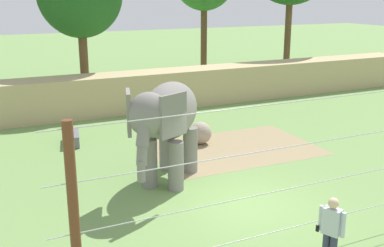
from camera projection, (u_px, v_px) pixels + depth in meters
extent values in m
plane|color=#6B8E4C|center=(242.00, 204.00, 12.94)|extent=(120.00, 120.00, 0.00)
cube|color=#937F5B|center=(233.00, 148.00, 17.54)|extent=(6.23, 4.31, 0.01)
cube|color=tan|center=(118.00, 93.00, 22.73)|extent=(36.00, 1.80, 1.85)
cylinder|color=gray|center=(176.00, 166.00, 13.69)|extent=(0.47, 0.47, 1.48)
cylinder|color=gray|center=(150.00, 163.00, 13.91)|extent=(0.47, 0.47, 1.48)
cylinder|color=gray|center=(190.00, 150.00, 15.09)|extent=(0.47, 0.47, 1.48)
cylinder|color=gray|center=(166.00, 148.00, 15.31)|extent=(0.47, 0.47, 1.48)
ellipsoid|color=gray|center=(170.00, 110.00, 14.11)|extent=(2.93, 3.04, 1.69)
ellipsoid|color=gray|center=(149.00, 115.00, 12.43)|extent=(1.57, 1.56, 1.22)
cube|color=gray|center=(173.00, 115.00, 12.36)|extent=(0.92, 0.48, 1.16)
cube|color=gray|center=(129.00, 112.00, 12.70)|extent=(0.37, 0.94, 1.16)
cylinder|color=gray|center=(143.00, 135.00, 12.12)|extent=(0.60, 0.61, 0.66)
cylinder|color=gray|center=(142.00, 154.00, 12.13)|extent=(0.46, 0.46, 0.62)
cylinder|color=gray|center=(141.00, 171.00, 12.17)|extent=(0.31, 0.31, 0.58)
cylinder|color=gray|center=(185.00, 103.00, 15.55)|extent=(0.29, 0.31, 0.85)
sphere|color=gray|center=(200.00, 133.00, 17.98)|extent=(0.86, 0.86, 0.86)
cylinder|color=brown|center=(74.00, 222.00, 8.05)|extent=(0.19, 0.19, 3.64)
cylinder|color=#B7B7BC|center=(305.00, 224.00, 10.44)|extent=(11.05, 0.02, 0.02)
cylinder|color=#B7B7BC|center=(308.00, 185.00, 10.18)|extent=(11.05, 0.02, 0.02)
cylinder|color=#B7B7BC|center=(311.00, 143.00, 9.93)|extent=(11.05, 0.02, 0.02)
cylinder|color=#B7B7BC|center=(314.00, 99.00, 9.67)|extent=(11.05, 0.02, 0.02)
cube|color=silver|center=(332.00, 221.00, 9.49)|extent=(0.34, 0.42, 0.56)
sphere|color=beige|center=(333.00, 203.00, 9.38)|extent=(0.22, 0.22, 0.22)
cylinder|color=silver|center=(343.00, 225.00, 9.33)|extent=(0.12, 0.12, 0.54)
cylinder|color=silver|center=(321.00, 218.00, 9.64)|extent=(0.12, 0.12, 0.54)
cube|color=black|center=(317.00, 228.00, 9.65)|extent=(0.04, 0.07, 0.14)
cube|color=slate|center=(72.00, 138.00, 18.05)|extent=(0.76, 1.47, 0.44)
cylinder|color=brown|center=(84.00, 67.00, 24.23)|extent=(0.44, 0.44, 3.81)
cylinder|color=brown|center=(204.00, 40.00, 32.51)|extent=(0.44, 0.44, 4.84)
cylinder|color=brown|center=(288.00, 37.00, 32.20)|extent=(0.44, 0.44, 5.40)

